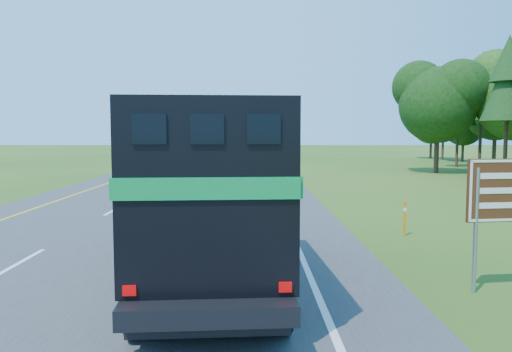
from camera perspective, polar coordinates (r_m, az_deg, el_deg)
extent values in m
cube|color=#38383A|center=(51.90, -5.19, 1.13)|extent=(15.00, 260.00, 0.04)
cube|color=yellow|center=(52.62, -11.17, 1.13)|extent=(0.15, 260.00, 0.01)
cube|color=white|center=(51.75, 0.89, 1.16)|extent=(0.15, 260.00, 0.01)
cylinder|color=black|center=(14.90, -9.21, -5.73)|extent=(0.45, 1.22, 1.19)
cylinder|color=black|center=(14.87, -0.38, -5.69)|extent=(0.45, 1.22, 1.19)
cylinder|color=black|center=(9.85, -11.94, -11.27)|extent=(0.45, 1.22, 1.19)
cylinder|color=black|center=(9.80, 1.65, -11.24)|extent=(0.45, 1.22, 1.19)
cylinder|color=black|center=(8.62, -13.14, -13.65)|extent=(0.45, 1.22, 1.19)
cylinder|color=black|center=(8.57, 2.56, -13.64)|extent=(0.45, 1.22, 1.19)
cube|color=black|center=(11.41, -5.01, -8.27)|extent=(3.13, 8.83, 0.30)
cube|color=black|center=(14.55, -4.84, -0.71)|extent=(2.77, 2.11, 2.06)
cube|color=black|center=(15.50, -4.81, 1.64)|extent=(2.39, 0.21, 0.65)
cube|color=black|center=(10.39, -5.14, -0.36)|extent=(3.09, 6.45, 2.99)
cube|color=#078337|center=(7.23, -5.58, -1.45)|extent=(2.71, 0.21, 0.33)
cube|color=#078337|center=(10.50, -12.69, 0.41)|extent=(0.43, 6.29, 0.33)
cube|color=#078337|center=(10.45, 2.44, 0.50)|extent=(0.43, 6.29, 0.33)
cube|color=black|center=(7.25, -12.11, 5.26)|extent=(0.49, 0.07, 0.43)
cube|color=black|center=(7.18, -5.63, 5.34)|extent=(0.49, 0.07, 0.43)
cube|color=black|center=(7.21, 0.88, 5.36)|extent=(0.49, 0.07, 0.43)
cube|color=black|center=(7.90, -5.42, -17.39)|extent=(2.50, 0.28, 0.11)
cube|color=#B20505|center=(7.64, -14.27, -12.58)|extent=(0.20, 0.06, 0.15)
cube|color=#B20505|center=(7.59, 3.37, -12.56)|extent=(0.20, 0.06, 0.15)
imported|color=white|center=(55.76, -8.63, 2.35)|extent=(3.56, 7.07, 1.92)
imported|color=silver|center=(100.52, -5.00, 3.33)|extent=(1.99, 4.34, 1.44)
cylinder|color=gray|center=(11.46, 23.80, -5.75)|extent=(0.09, 0.09, 2.66)
cube|color=#4C2310|center=(11.73, 26.90, -1.47)|extent=(1.85, 0.29, 1.33)
cube|color=white|center=(11.70, 26.98, -1.48)|extent=(1.76, 0.23, 1.28)
cube|color=orange|center=(17.17, 16.64, -4.71)|extent=(0.08, 0.04, 1.13)
cube|color=white|center=(17.13, 16.66, -3.69)|extent=(0.09, 0.05, 0.12)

